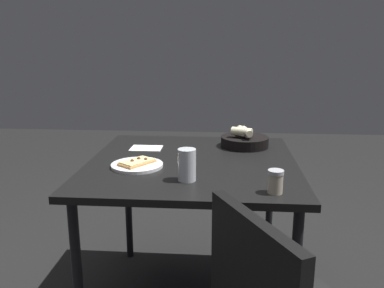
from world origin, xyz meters
The scene contains 6 objects.
dining_table centered at (0.00, 0.00, 0.69)m, with size 0.96×0.98×0.76m.
pizza_plate centered at (0.24, 0.11, 0.77)m, with size 0.23×0.23×0.04m.
bread_basket centered at (-0.25, -0.28, 0.79)m, with size 0.25×0.25×0.11m.
beer_glass centered at (0.00, 0.28, 0.81)m, with size 0.07×0.07×0.13m.
pepper_shaker centered at (-0.34, 0.39, 0.80)m, with size 0.06×0.06×0.09m.
napkin centered at (0.26, -0.20, 0.76)m, with size 0.16×0.12×0.00m.
Camera 1 is at (-0.14, 1.82, 1.30)m, focal length 38.06 mm.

